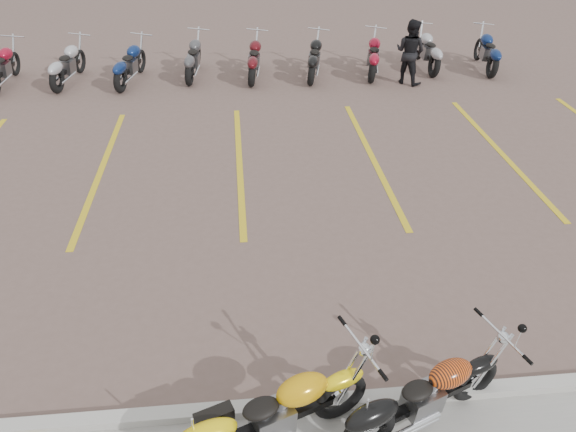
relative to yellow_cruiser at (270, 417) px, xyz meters
name	(u,v)px	position (x,y,z in m)	size (l,w,h in m)	color
ground	(247,294)	(-0.17, 2.42, -0.44)	(100.00, 100.00, 0.00)	brown
curb	(253,409)	(-0.17, 0.42, -0.38)	(60.00, 0.18, 0.12)	#ADAAA3
parking_stripes	(239,163)	(-0.17, 6.42, -0.44)	(38.00, 5.50, 0.01)	gold
yellow_cruiser	(270,417)	(0.00, 0.00, 0.00)	(2.05, 0.90, 0.89)	black
flame_cruiser	(419,398)	(1.57, 0.10, -0.03)	(1.91, 0.86, 0.83)	black
person_b	(410,52)	(4.46, 10.71, 0.40)	(0.81, 0.63, 1.68)	black
bg_bike_row	(222,57)	(-0.48, 11.67, 0.11)	(15.74, 2.06, 1.10)	black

